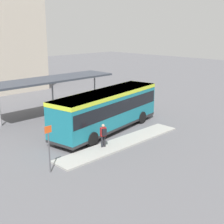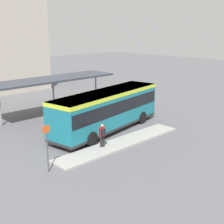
% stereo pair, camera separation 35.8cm
% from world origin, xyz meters
% --- Properties ---
extents(ground_plane, '(120.00, 120.00, 0.00)m').
position_xyz_m(ground_plane, '(0.00, 0.00, 0.00)').
color(ground_plane, '#5B5B60').
extents(curb_island, '(10.97, 1.80, 0.12)m').
position_xyz_m(curb_island, '(-1.37, -2.89, 0.06)').
color(curb_island, '#9E9E99').
rests_on(curb_island, ground_plane).
extents(city_bus, '(11.13, 4.25, 3.21)m').
position_xyz_m(city_bus, '(0.01, 0.00, 1.87)').
color(city_bus, '#197284').
rests_on(city_bus, ground_plane).
extents(pedestrian_waiting, '(0.48, 0.51, 1.63)m').
position_xyz_m(pedestrian_waiting, '(-2.91, -2.64, 1.06)').
color(pedestrian_waiting, '#232328').
rests_on(pedestrian_waiting, curb_island).
extents(bicycle_orange, '(0.48, 1.56, 0.68)m').
position_xyz_m(bicycle_orange, '(8.76, 4.78, 0.34)').
color(bicycle_orange, black).
rests_on(bicycle_orange, ground_plane).
extents(bicycle_yellow, '(0.48, 1.61, 0.70)m').
position_xyz_m(bicycle_yellow, '(8.94, 5.44, 0.35)').
color(bicycle_yellow, black).
rests_on(bicycle_yellow, ground_plane).
extents(bicycle_blue, '(0.48, 1.71, 0.74)m').
position_xyz_m(bicycle_blue, '(8.45, 6.11, 0.37)').
color(bicycle_blue, black).
rests_on(bicycle_blue, ground_plane).
extents(station_shelter, '(12.57, 3.38, 3.48)m').
position_xyz_m(station_shelter, '(-0.23, 7.21, 3.33)').
color(station_shelter, '#383D47').
rests_on(station_shelter, ground_plane).
extents(platform_sign, '(0.44, 0.08, 2.80)m').
position_xyz_m(platform_sign, '(-7.57, -3.11, 1.56)').
color(platform_sign, '#4C4C51').
rests_on(platform_sign, ground_plane).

